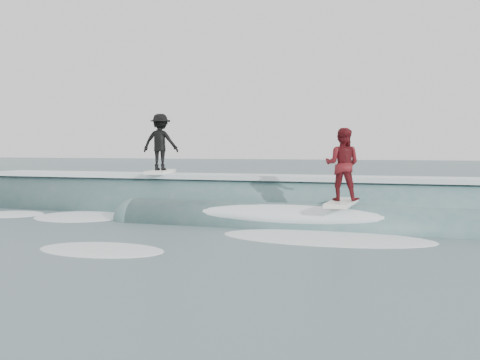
% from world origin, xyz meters
% --- Properties ---
extents(ground, '(160.00, 160.00, 0.00)m').
position_xyz_m(ground, '(0.00, 0.00, 0.00)').
color(ground, '#3C5457').
rests_on(ground, ground).
extents(breaking_wave, '(22.41, 3.91, 2.27)m').
position_xyz_m(breaking_wave, '(0.31, 2.97, 0.04)').
color(breaking_wave, '#3B6363').
rests_on(breaking_wave, ground).
extents(surfer_black, '(1.22, 2.07, 1.90)m').
position_xyz_m(surfer_black, '(-2.99, 3.35, 2.13)').
color(surfer_black, white).
rests_on(surfer_black, ground).
extents(surfer_red, '(0.90, 2.02, 1.89)m').
position_xyz_m(surfer_red, '(3.03, 1.15, 1.52)').
color(surfer_red, white).
rests_on(surfer_red, ground).
extents(whitewater, '(12.94, 6.42, 0.10)m').
position_xyz_m(whitewater, '(-0.96, -0.29, 0.00)').
color(whitewater, white).
rests_on(whitewater, ground).
extents(far_swells, '(38.06, 8.65, 0.80)m').
position_xyz_m(far_swells, '(-1.34, 17.65, 0.00)').
color(far_swells, '#3B6363').
rests_on(far_swells, ground).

